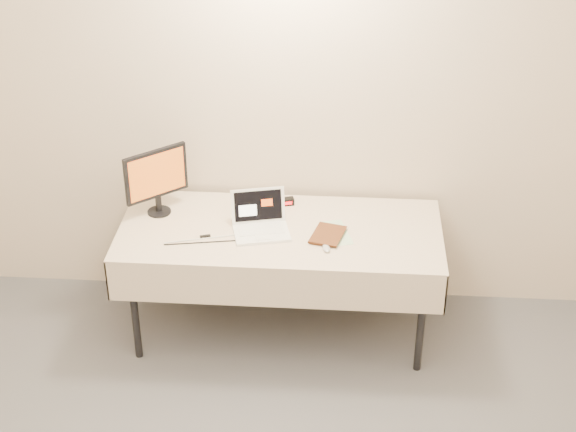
# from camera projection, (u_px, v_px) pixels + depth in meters

# --- Properties ---
(back_wall) EXTENTS (4.00, 0.10, 2.70)m
(back_wall) POSITION_uv_depth(u_px,v_px,m) (286.00, 99.00, 5.15)
(back_wall) COLOR beige
(back_wall) RESTS_ON ground
(table) EXTENTS (1.86, 0.81, 0.74)m
(table) POSITION_uv_depth(u_px,v_px,m) (280.00, 238.00, 5.10)
(table) COLOR black
(table) RESTS_ON ground
(laptop) EXTENTS (0.37, 0.34, 0.21)m
(laptop) POSITION_uv_depth(u_px,v_px,m) (260.00, 222.00, 5.04)
(laptop) COLOR white
(laptop) RESTS_ON table
(monitor) EXTENTS (0.32, 0.28, 0.41)m
(monitor) POSITION_uv_depth(u_px,v_px,m) (156.00, 177.00, 5.11)
(monitor) COLOR black
(monitor) RESTS_ON table
(book) EXTENTS (0.17, 0.06, 0.23)m
(book) POSITION_uv_depth(u_px,v_px,m) (314.00, 217.00, 4.96)
(book) COLOR brown
(book) RESTS_ON table
(alarm_clock) EXTENTS (0.11, 0.07, 0.04)m
(alarm_clock) POSITION_uv_depth(u_px,v_px,m) (285.00, 202.00, 5.30)
(alarm_clock) COLOR black
(alarm_clock) RESTS_ON table
(clicker) EXTENTS (0.06, 0.09, 0.02)m
(clicker) POSITION_uv_depth(u_px,v_px,m) (326.00, 248.00, 4.88)
(clicker) COLOR #B3B3B6
(clicker) RESTS_ON table
(paper_form) EXTENTS (0.18, 0.30, 0.00)m
(paper_form) POSITION_uv_depth(u_px,v_px,m) (338.00, 233.00, 5.04)
(paper_form) COLOR #BFE7B7
(paper_form) RESTS_ON table
(usb_dongle) EXTENTS (0.06, 0.04, 0.01)m
(usb_dongle) POSITION_uv_depth(u_px,v_px,m) (205.00, 236.00, 4.99)
(usb_dongle) COLOR black
(usb_dongle) RESTS_ON table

